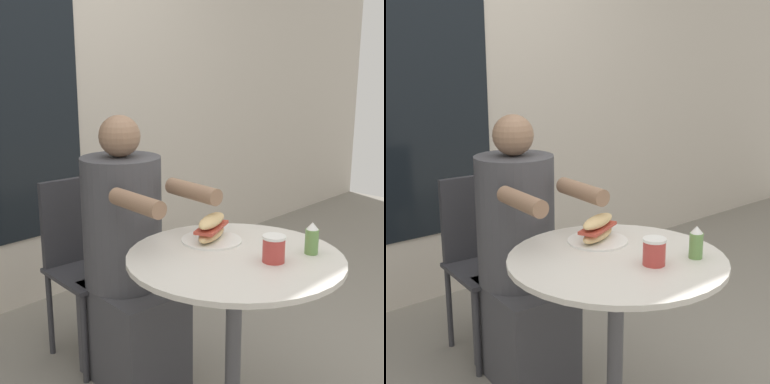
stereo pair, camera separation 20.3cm
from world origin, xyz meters
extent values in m
cube|color=beige|center=(0.00, 1.64, 1.40)|extent=(8.00, 0.08, 2.80)
cylinder|color=beige|center=(0.00, 0.00, 0.73)|extent=(0.79, 0.79, 0.02)
cylinder|color=#515156|center=(0.00, 0.00, 0.37)|extent=(0.06, 0.06, 0.70)
cube|color=#333338|center=(-0.02, 0.84, 0.44)|extent=(0.41, 0.41, 0.02)
cube|color=#333338|center=(-0.01, 1.01, 0.66)|extent=(0.35, 0.06, 0.42)
cylinder|color=#333338|center=(0.13, 0.66, 0.21)|extent=(0.03, 0.03, 0.43)
cylinder|color=#333338|center=(-0.20, 0.69, 0.21)|extent=(0.03, 0.03, 0.43)
cylinder|color=#333338|center=(0.16, 0.99, 0.21)|extent=(0.03, 0.03, 0.43)
cylinder|color=#333338|center=(-0.17, 1.02, 0.21)|extent=(0.03, 0.03, 0.43)
cube|color=#424247|center=(-0.03, 0.55, 0.23)|extent=(0.37, 0.46, 0.45)
cylinder|color=#424247|center=(-0.02, 0.62, 0.74)|extent=(0.35, 0.35, 0.57)
sphere|color=#8E6B51|center=(-0.02, 0.62, 1.11)|extent=(0.18, 0.18, 0.18)
cylinder|color=#8E6B51|center=(0.09, 0.30, 0.91)|extent=(0.09, 0.28, 0.07)
cylinder|color=#8E6B51|center=(-0.19, 0.32, 0.91)|extent=(0.09, 0.28, 0.07)
cylinder|color=white|center=(0.06, 0.17, 0.74)|extent=(0.24, 0.24, 0.01)
ellipsoid|color=#DBB77A|center=(0.06, 0.17, 0.76)|extent=(0.22, 0.14, 0.04)
cube|color=#B74233|center=(0.06, 0.17, 0.79)|extent=(0.21, 0.14, 0.01)
ellipsoid|color=#DBB77A|center=(0.06, 0.17, 0.82)|extent=(0.22, 0.14, 0.04)
cylinder|color=#B73D38|center=(0.05, -0.14, 0.78)|extent=(0.08, 0.08, 0.09)
cylinder|color=white|center=(0.05, -0.14, 0.83)|extent=(0.08, 0.08, 0.01)
cylinder|color=#66934C|center=(0.21, -0.19, 0.78)|extent=(0.05, 0.05, 0.09)
cone|color=white|center=(0.21, -0.19, 0.84)|extent=(0.04, 0.04, 0.03)
camera|label=1|loc=(-1.42, -1.15, 1.42)|focal=50.00mm
camera|label=2|loc=(-1.27, -1.29, 1.42)|focal=50.00mm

